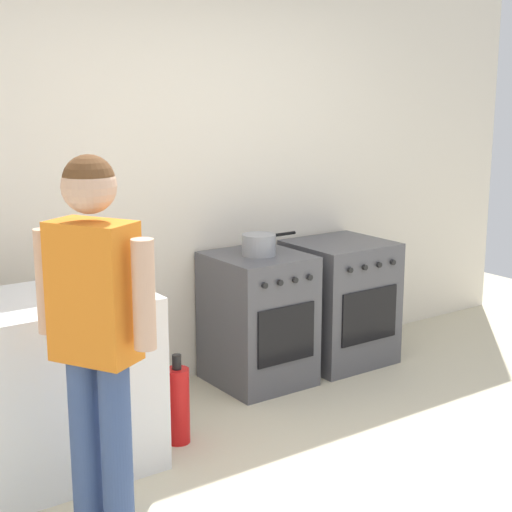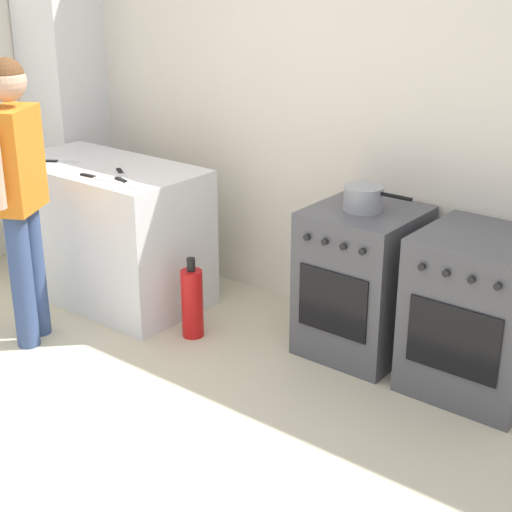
{
  "view_description": "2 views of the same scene",
  "coord_description": "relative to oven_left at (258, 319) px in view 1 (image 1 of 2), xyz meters",
  "views": [
    {
      "loc": [
        -2.45,
        -2.37,
        1.92
      ],
      "look_at": [
        -0.18,
        0.84,
        1.04
      ],
      "focal_mm": 55.0,
      "sensor_mm": 36.0,
      "label": 1
    },
    {
      "loc": [
        2.4,
        -1.98,
        2.17
      ],
      "look_at": [
        0.19,
        0.81,
        0.77
      ],
      "focal_mm": 55.0,
      "sensor_mm": 36.0,
      "label": 2
    }
  ],
  "objects": [
    {
      "name": "knife_chef",
      "position": [
        -1.42,
        -0.47,
        0.48
      ],
      "size": [
        0.28,
        0.19,
        0.01
      ],
      "color": "silver",
      "rests_on": "counter_unit"
    },
    {
      "name": "ground_plane",
      "position": [
        -0.35,
        -1.58,
        -0.43
      ],
      "size": [
        8.0,
        8.0,
        0.0
      ],
      "primitive_type": "plane",
      "color": "beige"
    },
    {
      "name": "oven_left",
      "position": [
        0.0,
        0.0,
        0.0
      ],
      "size": [
        0.57,
        0.62,
        0.85
      ],
      "color": "#4C4C51",
      "rests_on": "ground"
    },
    {
      "name": "person",
      "position": [
        -1.58,
        -1.1,
        0.56
      ],
      "size": [
        0.34,
        0.51,
        1.65
      ],
      "color": "#384C7A",
      "rests_on": "ground"
    },
    {
      "name": "fire_extinguisher",
      "position": [
        -0.87,
        -0.48,
        -0.21
      ],
      "size": [
        0.13,
        0.13,
        0.5
      ],
      "color": "red",
      "rests_on": "ground"
    },
    {
      "name": "knife_carving",
      "position": [
        -1.25,
        -0.58,
        0.48
      ],
      "size": [
        0.33,
        0.11,
        0.01
      ],
      "color": "silver",
      "rests_on": "counter_unit"
    },
    {
      "name": "knife_bread",
      "position": [
        -1.46,
        -0.61,
        0.48
      ],
      "size": [
        0.35,
        0.05,
        0.01
      ],
      "color": "silver",
      "rests_on": "counter_unit"
    },
    {
      "name": "back_wall",
      "position": [
        -0.35,
        0.37,
        0.87
      ],
      "size": [
        6.0,
        0.1,
        2.6
      ],
      "primitive_type": "cube",
      "color": "silver",
      "rests_on": "ground"
    },
    {
      "name": "pot",
      "position": [
        -0.01,
        -0.02,
        0.49
      ],
      "size": [
        0.39,
        0.21,
        0.13
      ],
      "color": "gray",
      "rests_on": "oven_left"
    },
    {
      "name": "counter_unit",
      "position": [
        -1.7,
        -0.38,
        0.02
      ],
      "size": [
        1.3,
        0.7,
        0.9
      ],
      "primitive_type": "cube",
      "color": "silver",
      "rests_on": "ground"
    },
    {
      "name": "oven_right",
      "position": [
        0.7,
        0.0,
        0.0
      ],
      "size": [
        0.64,
        0.62,
        0.85
      ],
      "color": "#4C4C51",
      "rests_on": "ground"
    }
  ]
}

